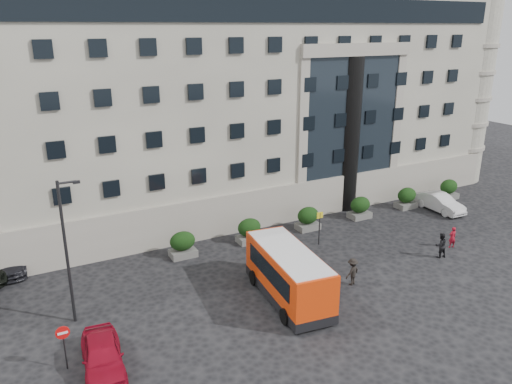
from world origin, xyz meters
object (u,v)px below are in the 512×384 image
at_px(street_lamp, 67,248).
at_px(pedestrian_c, 352,272).
at_px(hedge_f, 448,189).
at_px(minibus, 288,273).
at_px(hedge_c, 308,218).
at_px(pedestrian_b, 441,245).
at_px(no_entry_sign, 63,339).
at_px(red_truck, 41,206).
at_px(hedge_b, 249,230).
at_px(bus_stop_sign, 320,223).
at_px(pedestrian_a, 452,237).
at_px(white_taxi, 440,203).
at_px(parked_car_c, 10,259).
at_px(hedge_a, 183,244).
at_px(hedge_e, 407,198).
at_px(hedge_d, 360,207).
at_px(parked_car_a, 103,356).

xyz_separation_m(street_lamp, pedestrian_c, (15.80, -3.89, -3.49)).
height_order(hedge_f, minibus, minibus).
height_order(hedge_c, pedestrian_b, hedge_c).
xyz_separation_m(hedge_f, pedestrian_b, (-10.32, -8.52, -0.03)).
height_order(no_entry_sign, red_truck, red_truck).
distance_m(hedge_b, hedge_c, 5.20).
xyz_separation_m(street_lamp, bus_stop_sign, (17.44, 2.00, -2.64)).
xyz_separation_m(minibus, pedestrian_a, (14.24, 0.50, -0.90)).
distance_m(hedge_f, no_entry_sign, 36.11).
bearing_deg(street_lamp, hedge_f, 8.05).
bearing_deg(pedestrian_a, white_taxi, -121.04).
xyz_separation_m(street_lamp, pedestrian_b, (23.62, -3.72, -3.47)).
height_order(street_lamp, pedestrian_b, street_lamp).
relative_size(hedge_b, parked_car_c, 0.37).
height_order(hedge_b, hedge_c, same).
bearing_deg(pedestrian_a, hedge_b, -21.72).
bearing_deg(hedge_f, hedge_a, 180.00).
distance_m(hedge_c, red_truck, 21.20).
relative_size(hedge_a, hedge_e, 1.00).
xyz_separation_m(bus_stop_sign, white_taxi, (13.28, 0.84, -0.97)).
bearing_deg(no_entry_sign, bus_stop_sign, 18.08).
relative_size(hedge_d, hedge_e, 1.00).
bearing_deg(pedestrian_c, hedge_a, -64.12).
bearing_deg(pedestrian_a, hedge_f, -126.75).
distance_m(no_entry_sign, red_truck, 19.51).
bearing_deg(hedge_d, red_truck, 155.65).
bearing_deg(parked_car_c, no_entry_sign, -78.68).
xyz_separation_m(hedge_a, hedge_d, (15.60, 0.00, 0.00)).
bearing_deg(no_entry_sign, hedge_f, 14.17).
xyz_separation_m(hedge_a, bus_stop_sign, (9.50, -2.80, 0.80)).
bearing_deg(pedestrian_c, pedestrian_b, 165.02).
bearing_deg(no_entry_sign, street_lamp, 75.28).
relative_size(hedge_f, pedestrian_b, 1.02).
relative_size(white_taxi, pedestrian_a, 2.91).
relative_size(white_taxi, pedestrian_c, 2.63).
bearing_deg(hedge_a, parked_car_c, 161.67).
xyz_separation_m(no_entry_sign, pedestrian_c, (16.86, 0.15, -0.78)).
xyz_separation_m(red_truck, pedestrian_c, (15.78, -19.34, -0.77)).
height_order(hedge_d, red_truck, red_truck).
relative_size(parked_car_a, pedestrian_a, 2.86).
xyz_separation_m(hedge_a, parked_car_c, (-10.71, 3.55, -0.21)).
xyz_separation_m(hedge_a, hedge_c, (10.40, 0.00, 0.00)).
distance_m(minibus, parked_car_a, 11.08).
relative_size(hedge_e, pedestrian_c, 1.05).
bearing_deg(minibus, hedge_c, 56.74).
xyz_separation_m(no_entry_sign, pedestrian_a, (26.70, 1.07, -0.86)).
bearing_deg(white_taxi, no_entry_sign, -166.83).
relative_size(hedge_d, pedestrian_a, 1.16).
bearing_deg(parked_car_a, hedge_b, 43.60).
distance_m(hedge_d, street_lamp, 24.27).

